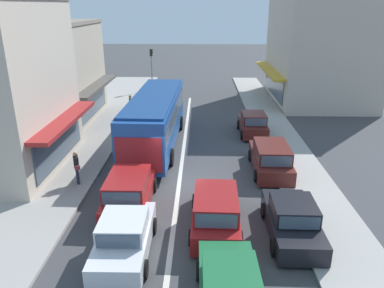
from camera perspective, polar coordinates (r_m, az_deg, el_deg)
The scene contains 16 objects.
ground_plane at distance 18.62m, azimuth -1.96°, elevation -5.89°, with size 140.00×140.00×0.00m, color #3F3F42.
lane_centre_line at distance 22.26m, azimuth -1.37°, elevation -1.32°, with size 0.20×28.00×0.01m, color silver.
sidewalk_left at distance 25.33m, azimuth -16.70°, elevation 0.69°, with size 5.20×44.00×0.14m, color #A39E96.
kerb_right at distance 24.63m, azimuth 13.42°, elevation 0.43°, with size 2.80×44.00×0.12m, color #A39E96.
shopfront_mid_block at distance 29.51m, azimuth -21.29°, elevation 10.00°, with size 7.36×9.11×7.22m.
building_right_far at distance 35.81m, azimuth 18.96°, elevation 14.10°, with size 8.70×10.88×9.94m.
city_bus at distance 22.87m, azimuth -5.62°, elevation 4.16°, with size 2.99×10.93×3.23m.
wagon_queue_gap_filler at distance 14.81m, azimuth 3.60°, elevation -10.07°, with size 2.03×4.54×1.58m.
sedan_behind_bus_near at distance 13.62m, azimuth -10.25°, elevation -13.79°, with size 1.92×4.21×1.47m.
wagon_queue_far_back at distance 16.39m, azimuth -9.52°, elevation -7.12°, with size 1.95×4.51×1.58m.
parked_sedan_kerb_front at distance 14.82m, azimuth 15.01°, elevation -11.15°, with size 1.95×4.23×1.47m.
parked_wagon_kerb_second at distance 19.92m, azimuth 11.89°, elevation -2.17°, with size 1.99×4.53×1.58m.
parked_hatchback_kerb_third at distance 25.53m, azimuth 9.25°, elevation 2.97°, with size 1.85×3.71×1.54m.
traffic_light_downstreet at distance 38.25m, azimuth -6.19°, elevation 12.20°, with size 0.33×0.24×4.20m.
pedestrian_with_handbag_near at distance 29.46m, azimuth -9.34°, elevation 6.04°, with size 0.38×0.65×1.63m.
pedestrian_browsing_midblock at distance 18.64m, azimuth -17.19°, elevation -3.21°, with size 0.44×0.64×1.63m.
Camera 1 is at (1.05, -16.66, 8.25)m, focal length 35.00 mm.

